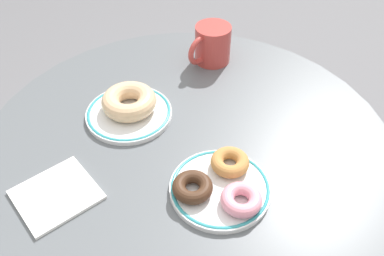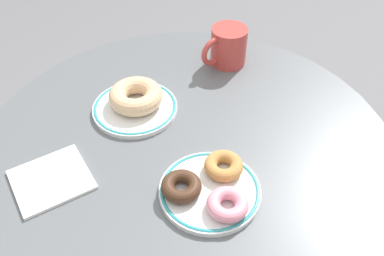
# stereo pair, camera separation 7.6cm
# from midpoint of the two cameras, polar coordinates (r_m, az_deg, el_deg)

# --- Properties ---
(cafe_table) EXTENTS (0.78, 0.78, 0.71)m
(cafe_table) POSITION_cam_midpoint_polar(r_m,az_deg,el_deg) (0.95, -2.94, -11.33)
(cafe_table) COLOR #565B60
(cafe_table) RESTS_ON ground
(plate_left) EXTENTS (0.17, 0.17, 0.01)m
(plate_left) POSITION_cam_midpoint_polar(r_m,az_deg,el_deg) (0.84, -11.21, 1.88)
(plate_left) COLOR white
(plate_left) RESTS_ON cafe_table
(plate_right) EXTENTS (0.17, 0.17, 0.01)m
(plate_right) POSITION_cam_midpoint_polar(r_m,az_deg,el_deg) (0.69, 0.72, -8.44)
(plate_right) COLOR white
(plate_right) RESTS_ON cafe_table
(donut_glazed) EXTENTS (0.11, 0.11, 0.04)m
(donut_glazed) POSITION_cam_midpoint_polar(r_m,az_deg,el_deg) (0.83, -11.24, 3.49)
(donut_glazed) COLOR #E0B789
(donut_glazed) RESTS_ON plate_left
(donut_pink_frosted) EXTENTS (0.08, 0.08, 0.02)m
(donut_pink_frosted) POSITION_cam_midpoint_polar(r_m,az_deg,el_deg) (0.66, 3.49, -9.95)
(donut_pink_frosted) COLOR pink
(donut_pink_frosted) RESTS_ON plate_right
(donut_old_fashioned) EXTENTS (0.09, 0.09, 0.02)m
(donut_old_fashioned) POSITION_cam_midpoint_polar(r_m,az_deg,el_deg) (0.71, 2.18, -4.86)
(donut_old_fashioned) COLOR #BC7F42
(donut_old_fashioned) RESTS_ON plate_right
(donut_chocolate) EXTENTS (0.08, 0.08, 0.02)m
(donut_chocolate) POSITION_cam_midpoint_polar(r_m,az_deg,el_deg) (0.68, -3.19, -8.27)
(donut_chocolate) COLOR #422819
(donut_chocolate) RESTS_ON plate_right
(paper_napkin) EXTENTS (0.12, 0.13, 0.01)m
(paper_napkin) POSITION_cam_midpoint_polar(r_m,az_deg,el_deg) (0.74, -20.99, -8.70)
(paper_napkin) COLOR white
(paper_napkin) RESTS_ON cafe_table
(coffee_mug) EXTENTS (0.08, 0.12, 0.09)m
(coffee_mug) POSITION_cam_midpoint_polar(r_m,az_deg,el_deg) (0.96, 0.40, 11.32)
(coffee_mug) COLOR #B73D38
(coffee_mug) RESTS_ON cafe_table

